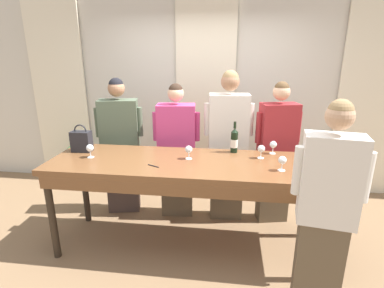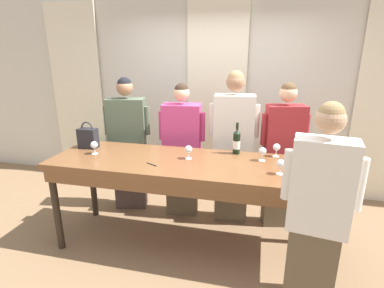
% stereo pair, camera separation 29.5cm
% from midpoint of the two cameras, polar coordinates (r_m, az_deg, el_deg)
% --- Properties ---
extents(ground_plane, '(18.00, 18.00, 0.00)m').
position_cam_midpoint_polar(ground_plane, '(3.38, -2.82, -18.81)').
color(ground_plane, '#846647').
extents(wall_back, '(12.00, 0.06, 2.80)m').
position_cam_midpoint_polar(wall_back, '(4.41, 0.68, 9.59)').
color(wall_back, beige).
rests_on(wall_back, ground_plane).
extents(curtain_panel_left, '(0.84, 0.03, 2.69)m').
position_cam_midpoint_polar(curtain_panel_left, '(5.11, -25.38, 8.39)').
color(curtain_panel_left, '#EFE5C6').
rests_on(curtain_panel_left, ground_plane).
extents(curtain_panel_center, '(0.84, 0.03, 2.69)m').
position_cam_midpoint_polar(curtain_panel_center, '(4.35, 0.58, 8.75)').
color(curtain_panel_center, '#EFE5C6').
rests_on(curtain_panel_center, ground_plane).
extents(curtain_panel_right, '(0.84, 0.03, 2.69)m').
position_cam_midpoint_polar(curtain_panel_right, '(4.66, 29.23, 7.12)').
color(curtain_panel_right, '#EFE5C6').
rests_on(curtain_panel_right, ground_plane).
extents(tasting_bar, '(2.79, 0.83, 0.97)m').
position_cam_midpoint_polar(tasting_bar, '(2.93, -3.16, -5.11)').
color(tasting_bar, brown).
rests_on(tasting_bar, ground_plane).
extents(wine_bottle, '(0.08, 0.08, 0.33)m').
position_cam_midpoint_polar(wine_bottle, '(3.15, 5.42, 0.59)').
color(wine_bottle, black).
rests_on(wine_bottle, tasting_bar).
extents(handbag, '(0.21, 0.11, 0.29)m').
position_cam_midpoint_polar(handbag, '(3.43, -22.67, 0.52)').
color(handbag, '#232328').
rests_on(handbag, tasting_bar).
extents(wine_glass_front_left, '(0.07, 0.07, 0.14)m').
position_cam_midpoint_polar(wine_glass_front_left, '(3.18, 12.69, -0.23)').
color(wine_glass_front_left, white).
rests_on(wine_glass_front_left, tasting_bar).
extents(wine_glass_front_mid, '(0.07, 0.07, 0.14)m').
position_cam_midpoint_polar(wine_glass_front_mid, '(3.21, -21.41, -0.83)').
color(wine_glass_front_mid, white).
rests_on(wine_glass_front_mid, tasting_bar).
extents(wine_glass_front_right, '(0.07, 0.07, 0.14)m').
position_cam_midpoint_polar(wine_glass_front_right, '(2.82, 20.36, -3.14)').
color(wine_glass_front_right, white).
rests_on(wine_glass_front_right, tasting_bar).
extents(wine_glass_center_left, '(0.07, 0.07, 0.14)m').
position_cam_midpoint_polar(wine_glass_center_left, '(2.74, 13.93, -3.15)').
color(wine_glass_center_left, white).
rests_on(wine_glass_center_left, tasting_bar).
extents(wine_glass_center_mid, '(0.07, 0.07, 0.14)m').
position_cam_midpoint_polar(wine_glass_center_mid, '(2.95, -3.49, -1.17)').
color(wine_glass_center_mid, white).
rests_on(wine_glass_center_mid, tasting_bar).
extents(wine_glass_center_right, '(0.07, 0.07, 0.14)m').
position_cam_midpoint_polar(wine_glass_center_right, '(3.02, 10.36, -1.04)').
color(wine_glass_center_right, white).
rests_on(wine_glass_center_right, tasting_bar).
extents(pen, '(0.12, 0.06, 0.01)m').
position_cam_midpoint_polar(pen, '(2.83, -10.34, -4.18)').
color(pen, black).
rests_on(pen, tasting_bar).
extents(guest_olive_jacket, '(0.57, 0.32, 1.70)m').
position_cam_midpoint_polar(guest_olive_jacket, '(3.83, -15.61, -0.52)').
color(guest_olive_jacket, '#473833').
rests_on(guest_olive_jacket, ground_plane).
extents(guest_pink_top, '(0.56, 0.29, 1.64)m').
position_cam_midpoint_polar(guest_pink_top, '(3.63, -5.27, -1.51)').
color(guest_pink_top, brown).
rests_on(guest_pink_top, ground_plane).
extents(guest_cream_sweater, '(0.57, 0.28, 1.80)m').
position_cam_midpoint_polar(guest_cream_sweater, '(3.52, 4.47, -0.51)').
color(guest_cream_sweater, brown).
rests_on(guest_cream_sweater, ground_plane).
extents(guest_striped_shirt, '(0.53, 0.31, 1.68)m').
position_cam_midpoint_polar(guest_striped_shirt, '(3.56, 13.48, -1.75)').
color(guest_striped_shirt, brown).
rests_on(guest_striped_shirt, ground_plane).
extents(host_pouring, '(0.51, 0.26, 1.71)m').
position_cam_midpoint_polar(host_pouring, '(2.34, 20.74, -12.43)').
color(host_pouring, brown).
rests_on(host_pouring, ground_plane).
extents(potted_plant, '(0.32, 0.32, 0.65)m').
position_cam_midpoint_polar(potted_plant, '(4.95, -22.79, -3.44)').
color(potted_plant, '#4C4C51').
rests_on(potted_plant, ground_plane).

